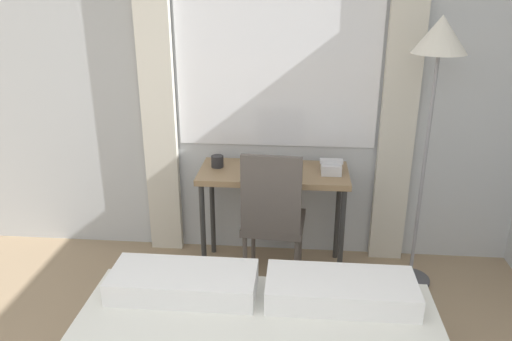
{
  "coord_description": "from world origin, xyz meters",
  "views": [
    {
      "loc": [
        0.37,
        -0.52,
        1.97
      ],
      "look_at": [
        0.13,
        2.24,
        0.91
      ],
      "focal_mm": 35.0,
      "sensor_mm": 36.0,
      "label": 1
    }
  ],
  "objects_px": {
    "standing_lamp": "(437,64)",
    "mug": "(217,161)",
    "telephone": "(331,167)",
    "book": "(276,170)",
    "desk": "(274,182)",
    "desk_chair": "(273,214)"
  },
  "relations": [
    {
      "from": "standing_lamp",
      "to": "mug",
      "type": "bearing_deg",
      "value": 174.35
    },
    {
      "from": "desk",
      "to": "telephone",
      "type": "relative_size",
      "value": 6.3
    },
    {
      "from": "standing_lamp",
      "to": "mug",
      "type": "relative_size",
      "value": 21.17
    },
    {
      "from": "desk_chair",
      "to": "mug",
      "type": "height_order",
      "value": "desk_chair"
    },
    {
      "from": "standing_lamp",
      "to": "telephone",
      "type": "xyz_separation_m",
      "value": [
        -0.58,
        0.09,
        -0.7
      ]
    },
    {
      "from": "standing_lamp",
      "to": "telephone",
      "type": "distance_m",
      "value": 0.92
    },
    {
      "from": "desk_chair",
      "to": "standing_lamp",
      "type": "relative_size",
      "value": 0.55
    },
    {
      "from": "standing_lamp",
      "to": "desk",
      "type": "bearing_deg",
      "value": 174.26
    },
    {
      "from": "standing_lamp",
      "to": "telephone",
      "type": "height_order",
      "value": "standing_lamp"
    },
    {
      "from": "desk",
      "to": "mug",
      "type": "distance_m",
      "value": 0.41
    },
    {
      "from": "desk_chair",
      "to": "standing_lamp",
      "type": "height_order",
      "value": "standing_lamp"
    },
    {
      "from": "standing_lamp",
      "to": "book",
      "type": "relative_size",
      "value": 6.35
    },
    {
      "from": "telephone",
      "to": "mug",
      "type": "distance_m",
      "value": 0.78
    },
    {
      "from": "desk_chair",
      "to": "telephone",
      "type": "xyz_separation_m",
      "value": [
        0.38,
        0.21,
        0.26
      ]
    },
    {
      "from": "desk",
      "to": "book",
      "type": "xyz_separation_m",
      "value": [
        0.02,
        -0.02,
        0.1
      ]
    },
    {
      "from": "telephone",
      "to": "book",
      "type": "height_order",
      "value": "telephone"
    },
    {
      "from": "book",
      "to": "mug",
      "type": "xyz_separation_m",
      "value": [
        -0.41,
        0.06,
        0.03
      ]
    },
    {
      "from": "desk_chair",
      "to": "standing_lamp",
      "type": "distance_m",
      "value": 1.37
    },
    {
      "from": "desk",
      "to": "standing_lamp",
      "type": "xyz_separation_m",
      "value": [
        0.96,
        -0.1,
        0.83
      ]
    },
    {
      "from": "desk",
      "to": "desk_chair",
      "type": "distance_m",
      "value": 0.26
    },
    {
      "from": "mug",
      "to": "desk",
      "type": "bearing_deg",
      "value": -5.43
    },
    {
      "from": "book",
      "to": "mug",
      "type": "distance_m",
      "value": 0.41
    }
  ]
}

